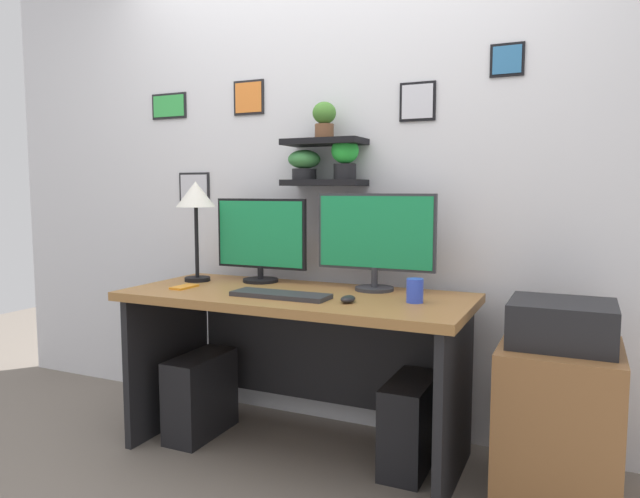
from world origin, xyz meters
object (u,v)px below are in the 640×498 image
Objects in this scene: computer_mouse at (348,299)px; cell_phone at (184,287)px; keyboard at (281,295)px; computer_tower_right at (410,424)px; desk at (301,336)px; monitor_left at (261,238)px; desk_lamp at (196,201)px; drawer_cabinet at (558,424)px; computer_tower_left at (201,395)px; monitor_right at (375,237)px; printer at (562,323)px; pen_cup at (415,291)px.

cell_phone is at bearing 178.98° from computer_mouse.
keyboard reaches higher than computer_tower_right.
computer_mouse is at bearing -140.18° from computer_tower_right.
monitor_left reaches higher than desk.
desk_lamp reaches higher than desk.
drawer_cabinet is 1.55× the size of computer_tower_left.
desk is 0.62m from computer_tower_left.
printer is at bearing -12.75° from monitor_right.
desk_lamp is (-0.60, 0.22, 0.40)m from keyboard.
drawer_cabinet is 1.64m from computer_tower_left.
desk is 0.63m from computer_tower_right.
printer is at bearing -7.37° from monitor_left.
cell_phone is at bearing -159.41° from monitor_right.
desk_lamp is at bearing 178.45° from computer_tower_right.
desk_lamp reaches higher than computer_tower_right.
pen_cup is (0.56, 0.13, 0.04)m from keyboard.
desk is at bearing 178.93° from printer.
computer_tower_left is (-0.51, 0.10, -0.56)m from keyboard.
monitor_right is 4.05× the size of cell_phone.
computer_mouse is at bearing -90.32° from monitor_right.
cell_phone is (-0.24, -0.32, -0.22)m from monitor_left.
keyboard is 1.09× the size of computer_tower_left.
monitor_right reaches higher than computer_tower_left.
cell_phone is 1.22m from computer_tower_right.
monitor_right is 6.30× the size of computer_mouse.
keyboard is at bearing -49.07° from monitor_left.
pen_cup is 0.26× the size of printer.
computer_tower_left is at bearing 173.63° from computer_mouse.
keyboard is 0.31m from computer_mouse.
drawer_cabinet reaches higher than computer_tower_left.
monitor_right is 1.29× the size of keyboard.
monitor_right reaches higher than pen_cup.
computer_tower_left is (-0.82, -0.24, -0.80)m from monitor_right.
monitor_right is 1.49× the size of printer.
computer_mouse is 0.22× the size of computer_tower_left.
computer_mouse is 0.64× the size of cell_phone.
desk is at bearing 174.76° from pen_cup.
drawer_cabinet is (1.73, -0.07, -0.85)m from desk_lamp.
desk_lamp is at bearing -172.68° from monitor_right.
computer_mouse is 0.64m from computer_tower_right.
pen_cup is at bearing 25.39° from computer_mouse.
pen_cup is (0.25, -0.21, -0.20)m from monitor_right.
desk_lamp is at bearing 175.30° from pen_cup.
computer_tower_left is at bearing -177.98° from printer.
cell_phone is 1.67m from printer.
keyboard reaches higher than drawer_cabinet.
monitor_left is at bearing 169.83° from computer_tower_right.
monitor_right is 5.67× the size of pen_cup.
monitor_left is at bearing 151.84° from desk.
cell_phone is at bearing 177.63° from keyboard.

